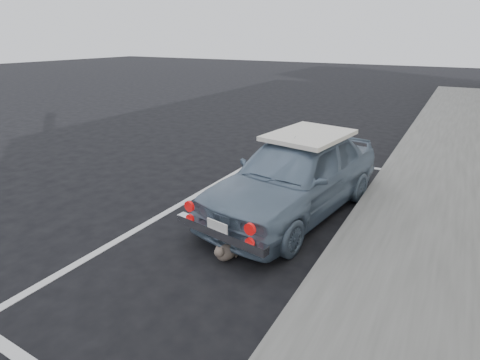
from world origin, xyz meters
name	(u,v)px	position (x,y,z in m)	size (l,w,h in m)	color
ground	(73,326)	(0.00, 0.00, 0.00)	(80.00, 80.00, 0.00)	black
sidewalk	(443,312)	(3.20, 2.00, 0.07)	(2.80, 40.00, 0.15)	#61615D
pline_front	(326,160)	(0.50, 6.50, 0.00)	(3.00, 0.12, 0.01)	silver
pline_side	(186,201)	(-0.90, 3.00, 0.00)	(0.12, 7.00, 0.01)	silver
retro_coupe	(295,174)	(0.88, 3.60, 0.65)	(2.06, 3.98, 1.29)	slate
cat	(226,251)	(0.69, 1.80, 0.12)	(0.26, 0.49, 0.26)	#63574C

